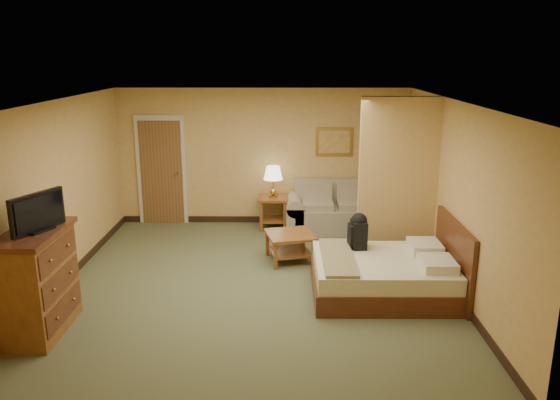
{
  "coord_description": "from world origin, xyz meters",
  "views": [
    {
      "loc": [
        0.41,
        -7.25,
        3.21
      ],
      "look_at": [
        0.34,
        0.6,
        1.1
      ],
      "focal_mm": 35.0,
      "sensor_mm": 36.0,
      "label": 1
    }
  ],
  "objects_px": {
    "loveseat": "(334,214)",
    "coffee_table": "(290,241)",
    "bed": "(387,274)",
    "dresser": "(37,282)"
  },
  "relations": [
    {
      "from": "loveseat",
      "to": "coffee_table",
      "type": "distance_m",
      "value": 1.84
    },
    {
      "from": "bed",
      "to": "loveseat",
      "type": "bearing_deg",
      "value": 99.46
    },
    {
      "from": "coffee_table",
      "to": "dresser",
      "type": "height_order",
      "value": "dresser"
    },
    {
      "from": "dresser",
      "to": "bed",
      "type": "bearing_deg",
      "value": 14.39
    },
    {
      "from": "dresser",
      "to": "bed",
      "type": "height_order",
      "value": "dresser"
    },
    {
      "from": "coffee_table",
      "to": "bed",
      "type": "distance_m",
      "value": 1.8
    },
    {
      "from": "loveseat",
      "to": "dresser",
      "type": "distance_m",
      "value": 5.51
    },
    {
      "from": "loveseat",
      "to": "coffee_table",
      "type": "height_order",
      "value": "loveseat"
    },
    {
      "from": "loveseat",
      "to": "dresser",
      "type": "xyz_separation_m",
      "value": [
        -3.82,
        -3.96,
        0.34
      ]
    },
    {
      "from": "loveseat",
      "to": "coffee_table",
      "type": "relative_size",
      "value": 2.1
    }
  ]
}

